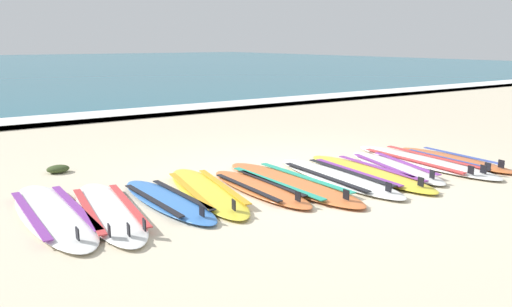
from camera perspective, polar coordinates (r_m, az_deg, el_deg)
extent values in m
plane|color=beige|center=(6.85, 5.16, -2.69)|extent=(80.00, 80.00, 0.00)
cube|color=white|center=(12.75, -14.76, 4.23)|extent=(80.00, 1.15, 0.11)
ellipsoid|color=white|center=(5.72, -21.66, -6.22)|extent=(0.66, 2.49, 0.07)
cube|color=purple|center=(5.68, -23.90, -6.13)|extent=(0.11, 1.73, 0.01)
cube|color=purple|center=(5.76, -19.52, -5.52)|extent=(0.11, 1.73, 0.01)
cube|color=black|center=(4.80, -19.27, -8.44)|extent=(0.01, 0.09, 0.11)
ellipsoid|color=white|center=(5.63, -16.06, -6.10)|extent=(0.87, 2.36, 0.07)
cube|color=#D13838|center=(5.59, -18.18, -5.94)|extent=(0.29, 1.61, 0.01)
cube|color=#D13838|center=(5.66, -14.02, -5.46)|extent=(0.29, 1.61, 0.01)
cube|color=black|center=(4.77, -14.01, -8.23)|extent=(0.02, 0.09, 0.11)
cube|color=black|center=(4.80, -16.04, -8.23)|extent=(0.02, 0.09, 0.11)
cube|color=black|center=(4.86, -12.34, -7.76)|extent=(0.02, 0.09, 0.11)
ellipsoid|color=#3875CC|center=(5.83, -9.85, -5.15)|extent=(0.55, 2.01, 0.07)
cube|color=black|center=(5.75, -11.48, -5.05)|extent=(0.10, 1.40, 0.01)
cube|color=black|center=(5.90, -8.30, -4.49)|extent=(0.10, 1.40, 0.01)
cube|color=black|center=(5.15, -6.05, -6.37)|extent=(0.01, 0.09, 0.11)
ellipsoid|color=yellow|center=(6.14, -5.55, -4.14)|extent=(0.98, 2.35, 0.07)
cube|color=gold|center=(6.07, -7.40, -3.98)|extent=(0.37, 1.59, 0.01)
cube|color=gold|center=(6.19, -3.74, -3.57)|extent=(0.37, 1.59, 0.01)
cube|color=black|center=(5.31, -2.50, -5.74)|extent=(0.03, 0.09, 0.11)
ellipsoid|color=orange|center=(6.22, 0.33, -3.85)|extent=(0.52, 1.96, 0.07)
cube|color=black|center=(6.12, -1.04, -3.73)|extent=(0.09, 1.37, 0.01)
cube|color=black|center=(6.31, 1.66, -3.24)|extent=(0.09, 1.37, 0.01)
cube|color=black|center=(5.61, 4.68, -4.77)|extent=(0.01, 0.09, 0.11)
ellipsoid|color=orange|center=(6.47, 3.79, -3.25)|extent=(0.66, 2.54, 0.07)
cube|color=teal|center=(6.32, 2.19, -3.22)|extent=(0.11, 1.77, 0.01)
cube|color=teal|center=(6.59, 5.34, -2.59)|extent=(0.11, 1.77, 0.01)
cube|color=black|center=(5.74, 10.00, -4.52)|extent=(0.01, 0.09, 0.11)
ellipsoid|color=white|center=(6.80, 8.97, -2.60)|extent=(0.72, 2.39, 0.07)
cube|color=black|center=(6.66, 7.58, -2.51)|extent=(0.18, 1.65, 0.01)
cube|color=black|center=(6.92, 10.33, -2.02)|extent=(0.18, 1.65, 0.01)
cube|color=black|center=(6.13, 14.54, -3.64)|extent=(0.02, 0.09, 0.11)
ellipsoid|color=yellow|center=(7.11, 12.35, -2.07)|extent=(0.76, 2.39, 0.07)
cube|color=purple|center=(6.96, 11.08, -1.98)|extent=(0.20, 1.65, 0.01)
cube|color=purple|center=(7.24, 13.61, -1.54)|extent=(0.20, 1.65, 0.01)
cube|color=black|center=(6.47, 17.88, -3.01)|extent=(0.02, 0.09, 0.11)
ellipsoid|color=silver|center=(7.52, 15.13, -1.43)|extent=(1.03, 2.15, 0.07)
cube|color=purple|center=(7.41, 13.96, -1.24)|extent=(0.44, 1.43, 0.01)
cube|color=purple|center=(7.62, 16.31, -1.00)|extent=(0.44, 1.43, 0.01)
cube|color=black|center=(6.87, 19.02, -2.20)|extent=(0.03, 0.09, 0.11)
ellipsoid|color=white|center=(8.00, 18.04, -0.79)|extent=(0.77, 2.61, 0.07)
cube|color=#D13838|center=(7.82, 16.95, -0.71)|extent=(0.18, 1.81, 0.01)
cube|color=#D13838|center=(8.17, 19.12, -0.31)|extent=(0.18, 1.81, 0.01)
cube|color=black|center=(7.39, 24.00, -1.61)|extent=(0.02, 0.09, 0.11)
cube|color=black|center=(7.28, 22.81, -1.70)|extent=(0.02, 0.09, 0.11)
cube|color=black|center=(7.57, 24.39, -1.33)|extent=(0.02, 0.09, 0.11)
ellipsoid|color=orange|center=(8.26, 21.12, -0.61)|extent=(0.60, 2.01, 0.07)
cube|color=#334CB2|center=(8.12, 20.37, -0.48)|extent=(0.14, 1.39, 0.01)
cube|color=#334CB2|center=(8.40, 21.89, -0.19)|extent=(0.14, 1.39, 0.01)
cube|color=black|center=(7.81, 25.64, -1.04)|extent=(0.02, 0.09, 0.11)
ellipsoid|color=#384723|center=(7.57, -21.18, -1.61)|extent=(0.30, 0.24, 0.11)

